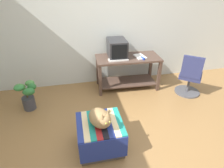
# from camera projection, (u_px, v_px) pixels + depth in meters

# --- Properties ---
(ground_plane) EXTENTS (14.00, 14.00, 0.00)m
(ground_plane) POSITION_uv_depth(u_px,v_px,m) (128.00, 142.00, 2.85)
(ground_plane) COLOR olive
(back_wall) EXTENTS (8.00, 0.10, 2.60)m
(back_wall) POSITION_uv_depth(u_px,v_px,m) (103.00, 25.00, 3.94)
(back_wall) COLOR silver
(back_wall) RESTS_ON ground_plane
(desk) EXTENTS (1.36, 0.66, 0.72)m
(desk) POSITION_uv_depth(u_px,v_px,m) (128.00, 67.00, 4.04)
(desk) COLOR #4C382D
(desk) RESTS_ON ground_plane
(tv_monitor) EXTENTS (0.39, 0.53, 0.36)m
(tv_monitor) POSITION_uv_depth(u_px,v_px,m) (117.00, 48.00, 3.88)
(tv_monitor) COLOR #28282B
(tv_monitor) RESTS_ON desk
(keyboard) EXTENTS (0.40, 0.15, 0.02)m
(keyboard) POSITION_uv_depth(u_px,v_px,m) (118.00, 60.00, 3.77)
(keyboard) COLOR beige
(keyboard) RESTS_ON desk
(book) EXTENTS (0.23, 0.31, 0.03)m
(book) POSITION_uv_depth(u_px,v_px,m) (140.00, 57.00, 3.92)
(book) COLOR white
(book) RESTS_ON desk
(ottoman_with_blanket) EXTENTS (0.63, 0.62, 0.45)m
(ottoman_with_blanket) POSITION_uv_depth(u_px,v_px,m) (100.00, 135.00, 2.66)
(ottoman_with_blanket) COLOR #4C4238
(ottoman_with_blanket) RESTS_ON ground_plane
(cat) EXTENTS (0.38, 0.48, 0.29)m
(cat) POSITION_uv_depth(u_px,v_px,m) (101.00, 118.00, 2.47)
(cat) COLOR #9E7A4C
(cat) RESTS_ON ottoman_with_blanket
(potted_plant) EXTENTS (0.41, 0.36, 0.55)m
(potted_plant) POSITION_uv_depth(u_px,v_px,m) (27.00, 95.00, 3.43)
(potted_plant) COLOR #3D3D42
(potted_plant) RESTS_ON ground_plane
(office_chair) EXTENTS (0.59, 0.59, 0.89)m
(office_chair) POSITION_uv_depth(u_px,v_px,m) (190.00, 78.00, 3.84)
(office_chair) COLOR #4C4C51
(office_chair) RESTS_ON ground_plane
(stapler) EXTENTS (0.06, 0.12, 0.04)m
(stapler) POSITION_uv_depth(u_px,v_px,m) (143.00, 58.00, 3.82)
(stapler) COLOR #2342B7
(stapler) RESTS_ON desk
(pen) EXTENTS (0.05, 0.13, 0.01)m
(pen) POSITION_uv_depth(u_px,v_px,m) (142.00, 55.00, 4.02)
(pen) COLOR #2351B2
(pen) RESTS_ON desk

